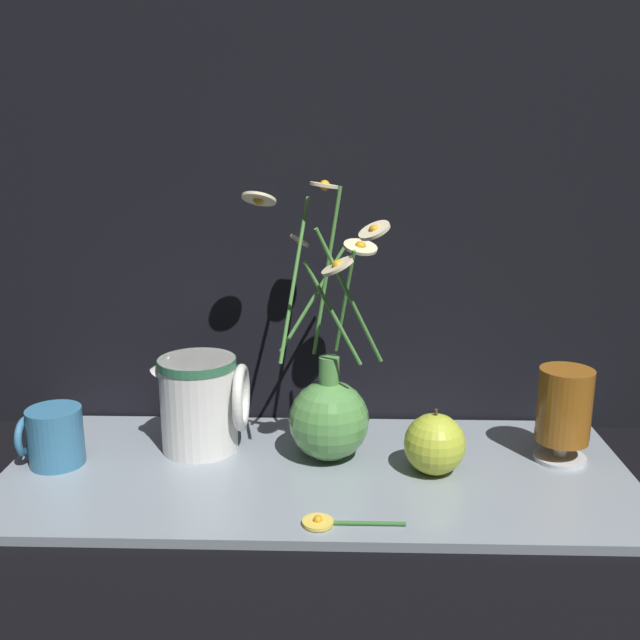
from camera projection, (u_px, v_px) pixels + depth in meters
The scene contains 9 objects.
ground_plane at pixel (316, 477), 0.95m from camera, with size 6.00×6.00×0.00m, color black.
shelf at pixel (316, 473), 0.95m from camera, with size 0.83×0.35×0.01m.
backdrop_wall at pixel (321, 55), 0.99m from camera, with size 1.33×0.02×1.10m.
vase_with_flowers at pixel (329, 409), 0.96m from camera, with size 0.20×0.22×0.37m.
yellow_mug at pixel (54, 436), 0.95m from camera, with size 0.08×0.07×0.08m.
ceramic_pitcher at pixel (201, 400), 0.99m from camera, with size 0.13×0.11×0.14m.
tea_glass at pixel (564, 409), 0.95m from camera, with size 0.07×0.07×0.13m.
orange_fruit at pixel (435, 444), 0.93m from camera, with size 0.08×0.08×0.09m.
loose_daisy at pixel (330, 522), 0.81m from camera, with size 0.12×0.04×0.01m.
Camera 1 is at (0.03, -0.86, 0.44)m, focal length 40.00 mm.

